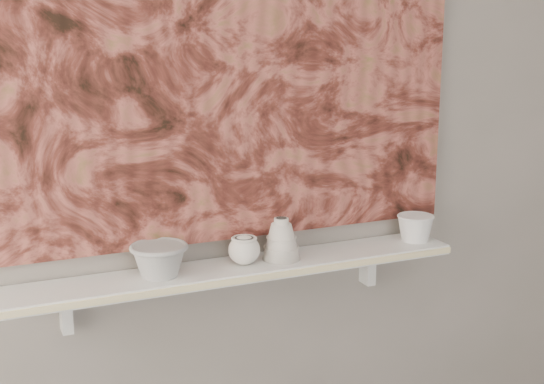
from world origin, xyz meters
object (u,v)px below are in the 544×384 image
painting (224,55)px  bell_vessel (281,238)px  shelf (237,270)px  bowl_white (415,228)px  bowl_grey (159,260)px  cup_cream (244,250)px

painting → bell_vessel: painting is taller
shelf → bowl_white: 0.63m
bowl_grey → bell_vessel: bearing=0.0°
bell_vessel → bowl_white: 0.48m
bowl_grey → cup_cream: size_ratio=1.75×
painting → bowl_grey: (-0.23, -0.08, -0.56)m
bowl_grey → bowl_white: bowl_grey is taller
painting → bowl_grey: size_ratio=9.06×
shelf → bell_vessel: 0.17m
bowl_grey → bowl_white: 0.86m
shelf → painting: bearing=90.0°
bowl_grey → bell_vessel: (0.38, 0.00, 0.02)m
shelf → bell_vessel: bell_vessel is taller
bowl_grey → bowl_white: bearing=0.0°
shelf → cup_cream: size_ratio=14.76×
bowl_grey → bell_vessel: bell_vessel is taller
shelf → painting: size_ratio=0.93×
painting → bowl_grey: 0.61m
shelf → bowl_white: bearing=0.0°
shelf → cup_cream: (0.02, 0.00, 0.06)m
painting → cup_cream: bearing=-73.1°
cup_cream → bell_vessel: (0.12, 0.00, 0.02)m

